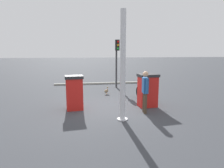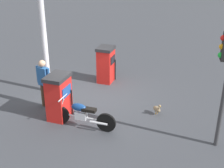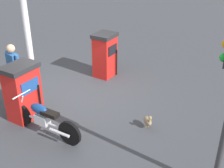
{
  "view_description": "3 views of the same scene",
  "coord_description": "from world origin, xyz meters",
  "px_view_note": "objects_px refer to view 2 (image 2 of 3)",
  "views": [
    {
      "loc": [
        -8.73,
        1.16,
        2.58
      ],
      "look_at": [
        1.0,
        -0.17,
        0.88
      ],
      "focal_mm": 31.58,
      "sensor_mm": 36.0,
      "label": 1
    },
    {
      "loc": [
        5.13,
        -8.65,
        5.12
      ],
      "look_at": [
        0.99,
        -0.23,
        0.88
      ],
      "focal_mm": 48.33,
      "sensor_mm": 36.0,
      "label": 2
    },
    {
      "loc": [
        5.65,
        -5.36,
        4.36
      ],
      "look_at": [
        1.13,
        0.33,
        0.62
      ],
      "focal_mm": 46.76,
      "sensor_mm": 36.0,
      "label": 3
    }
  ],
  "objects_px": {
    "motorcycle_near_pump": "(82,114)",
    "canopy_support_pole": "(45,44)",
    "wandering_duck": "(157,109)",
    "fuel_pump_far": "(106,64)",
    "attendant_person": "(44,80)",
    "fuel_pump_near": "(59,97)"
  },
  "relations": [
    {
      "from": "attendant_person",
      "to": "canopy_support_pole",
      "type": "height_order",
      "value": "canopy_support_pole"
    },
    {
      "from": "wandering_duck",
      "to": "motorcycle_near_pump",
      "type": "bearing_deg",
      "value": -135.94
    },
    {
      "from": "fuel_pump_far",
      "to": "wandering_duck",
      "type": "bearing_deg",
      "value": -31.33
    },
    {
      "from": "fuel_pump_near",
      "to": "fuel_pump_far",
      "type": "relative_size",
      "value": 1.01
    },
    {
      "from": "motorcycle_near_pump",
      "to": "canopy_support_pole",
      "type": "relative_size",
      "value": 0.54
    },
    {
      "from": "fuel_pump_near",
      "to": "attendant_person",
      "type": "bearing_deg",
      "value": 155.78
    },
    {
      "from": "fuel_pump_near",
      "to": "wandering_duck",
      "type": "bearing_deg",
      "value": 29.74
    },
    {
      "from": "fuel_pump_far",
      "to": "wandering_duck",
      "type": "relative_size",
      "value": 3.52
    },
    {
      "from": "fuel_pump_near",
      "to": "fuel_pump_far",
      "type": "distance_m",
      "value": 3.3
    },
    {
      "from": "motorcycle_near_pump",
      "to": "attendant_person",
      "type": "relative_size",
      "value": 1.23
    },
    {
      "from": "wandering_duck",
      "to": "canopy_support_pole",
      "type": "height_order",
      "value": "canopy_support_pole"
    },
    {
      "from": "wandering_duck",
      "to": "canopy_support_pole",
      "type": "relative_size",
      "value": 0.11
    },
    {
      "from": "fuel_pump_near",
      "to": "wandering_duck",
      "type": "relative_size",
      "value": 3.55
    },
    {
      "from": "motorcycle_near_pump",
      "to": "attendant_person",
      "type": "xyz_separation_m",
      "value": [
        -1.84,
        0.59,
        0.56
      ]
    },
    {
      "from": "fuel_pump_far",
      "to": "attendant_person",
      "type": "xyz_separation_m",
      "value": [
        -0.89,
        -2.9,
        0.24
      ]
    },
    {
      "from": "motorcycle_near_pump",
      "to": "fuel_pump_near",
      "type": "bearing_deg",
      "value": 168.86
    },
    {
      "from": "wandering_duck",
      "to": "canopy_support_pole",
      "type": "xyz_separation_m",
      "value": [
        -4.36,
        -0.13,
        1.71
      ]
    },
    {
      "from": "fuel_pump_far",
      "to": "canopy_support_pole",
      "type": "height_order",
      "value": "canopy_support_pole"
    },
    {
      "from": "fuel_pump_far",
      "to": "motorcycle_near_pump",
      "type": "xyz_separation_m",
      "value": [
        0.95,
        -3.49,
        -0.31
      ]
    },
    {
      "from": "fuel_pump_far",
      "to": "canopy_support_pole",
      "type": "distance_m",
      "value": 2.67
    },
    {
      "from": "fuel_pump_far",
      "to": "motorcycle_near_pump",
      "type": "distance_m",
      "value": 3.63
    },
    {
      "from": "fuel_pump_far",
      "to": "attendant_person",
      "type": "relative_size",
      "value": 0.86
    }
  ]
}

